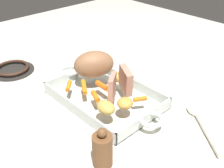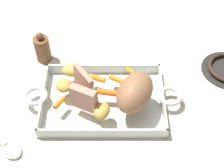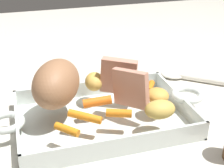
{
  "view_description": "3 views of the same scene",
  "coord_description": "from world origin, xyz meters",
  "views": [
    {
      "loc": [
        0.56,
        -0.5,
        0.53
      ],
      "look_at": [
        0.0,
        0.03,
        0.05
      ],
      "focal_mm": 43.03,
      "sensor_mm": 36.0,
      "label": 1
    },
    {
      "loc": [
        -0.03,
        0.61,
        0.8
      ],
      "look_at": [
        -0.03,
        -0.02,
        0.07
      ],
      "focal_mm": 52.91,
      "sensor_mm": 36.0,
      "label": 2
    },
    {
      "loc": [
        -0.16,
        -0.6,
        0.4
      ],
      "look_at": [
        0.02,
        0.01,
        0.08
      ],
      "focal_mm": 53.68,
      "sensor_mm": 36.0,
      "label": 3
    }
  ],
  "objects": [
    {
      "name": "ground_plane",
      "position": [
        0.0,
        0.0,
        0.0
      ],
      "size": [
        2.07,
        2.07,
        0.0
      ],
      "primitive_type": "plane",
      "color": "silver"
    },
    {
      "name": "roasting_dish",
      "position": [
        0.0,
        0.0,
        0.01
      ],
      "size": [
        0.47,
        0.25,
        0.04
      ],
      "color": "silver",
      "rests_on": "ground_plane"
    },
    {
      "name": "pork_roast",
      "position": [
        -0.09,
        0.03,
        0.09
      ],
      "size": [
        0.15,
        0.17,
        0.1
      ],
      "primitive_type": "ellipsoid",
      "rotation": [
        0.0,
        0.0,
        1.1
      ],
      "color": "#976846",
      "rests_on": "roasting_dish"
    },
    {
      "name": "roast_slice_thin",
      "position": [
        0.05,
        -0.02,
        0.08
      ],
      "size": [
        0.07,
        0.08,
        0.09
      ],
      "primitive_type": "cube",
      "rotation": [
        0.1,
        0.0,
        3.8
      ],
      "color": "tan",
      "rests_on": "roasting_dish"
    },
    {
      "name": "roast_slice_outer",
      "position": [
        0.05,
        0.05,
        0.08
      ],
      "size": [
        0.08,
        0.06,
        0.08
      ],
      "primitive_type": "cube",
      "rotation": [
        -0.06,
        0.0,
        4.24
      ],
      "color": "tan",
      "rests_on": "roasting_dish"
    },
    {
      "name": "baby_carrot_southeast",
      "position": [
        0.12,
        0.04,
        0.05
      ],
      "size": [
        0.03,
        0.04,
        0.02
      ],
      "primitive_type": "cylinder",
      "rotation": [
        1.55,
        0.0,
        2.58
      ],
      "color": "orange",
      "rests_on": "roasting_dish"
    },
    {
      "name": "baby_carrot_northwest",
      "position": [
        -0.05,
        -0.05,
        0.05
      ],
      "size": [
        0.07,
        0.05,
        0.02
      ],
      "primitive_type": "cylinder",
      "rotation": [
        1.67,
        0.0,
        0.99
      ],
      "color": "orange",
      "rests_on": "roasting_dish"
    },
    {
      "name": "baby_carrot_northeast",
      "position": [
        -0.09,
        -0.08,
        0.05
      ],
      "size": [
        0.05,
        0.05,
        0.02
      ],
      "primitive_type": "cylinder",
      "rotation": [
        1.54,
        0.0,
        3.92
      ],
      "color": "orange",
      "rests_on": "roasting_dish"
    },
    {
      "name": "baby_carrot_center_left",
      "position": [
        -0.01,
        -0.0,
        0.05
      ],
      "size": [
        0.06,
        0.03,
        0.02
      ],
      "primitive_type": "cylinder",
      "rotation": [
        1.65,
        0.0,
        4.61
      ],
      "color": "orange",
      "rests_on": "roasting_dish"
    },
    {
      "name": "baby_carrot_long",
      "position": [
        0.02,
        -0.06,
        0.05
      ],
      "size": [
        0.05,
        0.04,
        0.02
      ],
      "primitive_type": "cylinder",
      "rotation": [
        1.58,
        0.0,
        4.32
      ],
      "color": "orange",
      "rests_on": "roasting_dish"
    },
    {
      "name": "potato_whole",
      "position": [
        0.11,
        -0.02,
        0.06
      ],
      "size": [
        0.06,
        0.07,
        0.03
      ],
      "primitive_type": "ellipsoid",
      "rotation": [
        0.0,
        0.0,
        5.11
      ],
      "color": "gold",
      "rests_on": "roasting_dish"
    },
    {
      "name": "potato_corner",
      "position": [
        0.09,
        -0.08,
        0.06
      ],
      "size": [
        0.06,
        0.05,
        0.04
      ],
      "primitive_type": "ellipsoid",
      "rotation": [
        0.0,
        0.0,
        6.26
      ],
      "color": "gold",
      "rests_on": "roasting_dish"
    },
    {
      "name": "potato_near_roast",
      "position": [
        -0.0,
        0.07,
        0.06
      ],
      "size": [
        0.06,
        0.07,
        0.04
      ],
      "primitive_type": "ellipsoid",
      "rotation": [
        0.0,
        0.0,
        4.41
      ],
      "color": "gold",
      "rests_on": "roasting_dish"
    },
    {
      "name": "pepper_mill",
      "position": [
        0.2,
        -0.19,
        0.05
      ],
      "size": [
        0.05,
        0.05,
        0.12
      ],
      "color": "brown",
      "rests_on": "ground_plane"
    }
  ]
}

